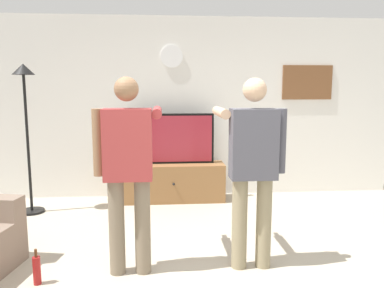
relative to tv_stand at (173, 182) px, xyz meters
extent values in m
cube|color=silver|center=(0.24, 0.35, 1.07)|extent=(6.40, 0.10, 2.70)
cube|color=olive|center=(0.00, 0.00, 0.00)|extent=(1.50, 0.42, 0.55)
sphere|color=black|center=(0.00, -0.23, 0.03)|extent=(0.04, 0.04, 0.04)
cube|color=black|center=(0.00, 0.05, 0.64)|extent=(1.20, 0.06, 0.73)
cube|color=maroon|center=(0.00, 0.02, 0.64)|extent=(1.14, 0.01, 0.67)
cylinder|color=white|center=(0.00, 0.29, 1.84)|extent=(0.33, 0.03, 0.33)
cube|color=brown|center=(2.08, 0.30, 1.46)|extent=(0.78, 0.04, 0.52)
cylinder|color=black|center=(-1.91, -0.40, -0.26)|extent=(0.32, 0.32, 0.03)
cylinder|color=black|center=(-1.91, -0.40, 0.65)|extent=(0.04, 0.04, 1.79)
cone|color=black|center=(-1.91, -0.40, 1.61)|extent=(0.28, 0.28, 0.14)
cylinder|color=#7A6B56|center=(-0.57, -2.21, 0.16)|extent=(0.14, 0.14, 0.86)
cylinder|color=#7A6B56|center=(-0.34, -2.21, 0.16)|extent=(0.14, 0.14, 0.86)
cube|color=#A53838|center=(-0.46, -2.21, 0.90)|extent=(0.42, 0.22, 0.62)
sphere|color=#8C6647|center=(-0.46, -2.21, 1.37)|extent=(0.21, 0.21, 0.21)
cylinder|color=#8C6647|center=(-0.71, -2.21, 0.92)|extent=(0.09, 0.09, 0.58)
cylinder|color=#A53838|center=(-0.20, -1.92, 1.16)|extent=(0.09, 0.58, 0.09)
cube|color=white|center=(-0.20, -1.60, 1.16)|extent=(0.04, 0.12, 0.04)
cylinder|color=gray|center=(0.54, -2.19, 0.15)|extent=(0.14, 0.14, 0.85)
cylinder|color=gray|center=(0.77, -2.19, 0.15)|extent=(0.14, 0.14, 0.85)
cube|color=#4C4C56|center=(0.65, -2.19, 0.89)|extent=(0.41, 0.22, 0.63)
sphere|color=tan|center=(0.65, -2.19, 1.37)|extent=(0.21, 0.21, 0.21)
cylinder|color=tan|center=(0.40, -1.90, 1.15)|extent=(0.09, 0.58, 0.09)
cube|color=white|center=(0.40, -1.58, 1.15)|extent=(0.04, 0.12, 0.04)
cylinder|color=#4C4C56|center=(0.90, -2.19, 0.91)|extent=(0.09, 0.09, 0.58)
cylinder|color=maroon|center=(-1.24, -2.36, -0.15)|extent=(0.07, 0.07, 0.24)
cylinder|color=#4C2814|center=(-1.24, -2.36, 0.00)|extent=(0.02, 0.02, 0.07)
camera|label=1|loc=(-0.17, -5.53, 1.39)|focal=36.05mm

